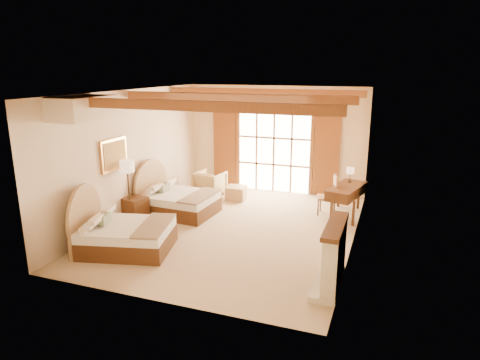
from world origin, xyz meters
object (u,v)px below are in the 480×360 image
at_px(bed_near, 120,232).
at_px(armchair, 210,184).
at_px(desk, 346,200).
at_px(bed_far, 175,200).
at_px(nightstand, 135,209).

bearing_deg(bed_near, armchair, 73.51).
bearing_deg(armchair, desk, -179.03).
height_order(bed_far, armchair, bed_far).
relative_size(nightstand, desk, 0.39).
relative_size(bed_near, bed_far, 1.14).
height_order(armchair, desk, desk).
xyz_separation_m(bed_far, armchair, (0.23, 1.76, 0.01)).
bearing_deg(desk, bed_near, -124.51).
bearing_deg(nightstand, armchair, 85.89).
distance_m(nightstand, armchair, 2.78).
height_order(bed_near, armchair, bed_near).
xyz_separation_m(armchair, desk, (4.01, -0.43, 0.05)).
bearing_deg(bed_far, armchair, 85.58).
bearing_deg(bed_near, bed_far, 77.01).
distance_m(bed_far, nightstand, 1.09).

